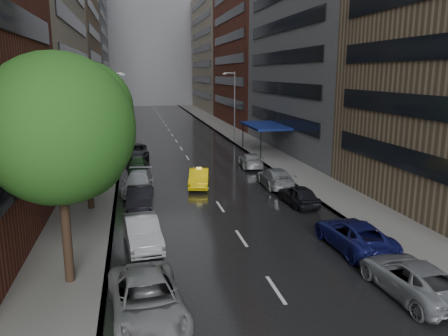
{
  "coord_description": "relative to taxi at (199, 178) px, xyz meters",
  "views": [
    {
      "loc": [
        -5.64,
        -12.15,
        9.02
      ],
      "look_at": [
        0.0,
        14.72,
        3.0
      ],
      "focal_mm": 35.0,
      "sensor_mm": 36.0,
      "label": 1
    }
  ],
  "objects": [
    {
      "name": "street_lamp_left",
      "position": [
        -7.13,
        8.29,
        4.17
      ],
      "size": [
        1.74,
        0.22,
        9.0
      ],
      "color": "gray",
      "rests_on": "sidewalk_left"
    },
    {
      "name": "parked_cars_left",
      "position": [
        -4.81,
        -3.47,
        0.05
      ],
      "size": [
        3.13,
        37.71,
        1.59
      ],
      "color": "gray",
      "rests_on": "ground"
    },
    {
      "name": "sidewalk_right",
      "position": [
        9.59,
        28.29,
        -0.64
      ],
      "size": [
        4.0,
        140.0,
        0.15
      ],
      "primitive_type": "cube",
      "color": "gray",
      "rests_on": "ground"
    },
    {
      "name": "buildings_left",
      "position": [
        -14.41,
        37.08,
        15.27
      ],
      "size": [
        8.0,
        108.0,
        38.0
      ],
      "color": "maroon",
      "rests_on": "ground"
    },
    {
      "name": "road",
      "position": [
        0.59,
        28.29,
        -0.71
      ],
      "size": [
        14.0,
        140.0,
        0.01
      ],
      "primitive_type": "cube",
      "color": "black",
      "rests_on": "ground"
    },
    {
      "name": "taxi",
      "position": [
        0.0,
        0.0,
        0.0
      ],
      "size": [
        2.33,
        4.57,
        1.44
      ],
      "primitive_type": "imported",
      "rotation": [
        0.0,
        0.0,
        -0.19
      ],
      "color": "yellow",
      "rests_on": "ground"
    },
    {
      "name": "building_far",
      "position": [
        0.59,
        96.29,
        15.28
      ],
      "size": [
        40.0,
        14.0,
        32.0
      ],
      "primitive_type": "cube",
      "color": "slate",
      "rests_on": "ground"
    },
    {
      "name": "tree_mid",
      "position": [
        -8.01,
        -4.68,
        6.0
      ],
      "size": [
        6.16,
        6.16,
        9.82
      ],
      "color": "#382619",
      "rests_on": "ground"
    },
    {
      "name": "sidewalk_left",
      "position": [
        -8.41,
        28.29,
        -0.64
      ],
      "size": [
        4.0,
        140.0,
        0.15
      ],
      "primitive_type": "cube",
      "color": "gray",
      "rests_on": "ground"
    },
    {
      "name": "tree_far",
      "position": [
        -8.01,
        9.9,
        4.09
      ],
      "size": [
        4.42,
        4.42,
        7.04
      ],
      "color": "#382619",
      "rests_on": "ground"
    },
    {
      "name": "tree_near",
      "position": [
        -8.01,
        -15.34,
        6.06
      ],
      "size": [
        6.21,
        6.21,
        9.89
      ],
      "color": "#382619",
      "rests_on": "ground"
    },
    {
      "name": "parked_cars_right",
      "position": [
        5.99,
        -8.39,
        0.02
      ],
      "size": [
        2.65,
        30.62,
        1.52
      ],
      "color": "gray",
      "rests_on": "ground"
    },
    {
      "name": "street_lamp_right",
      "position": [
        8.31,
        23.29,
        4.17
      ],
      "size": [
        1.74,
        0.22,
        9.0
      ],
      "color": "gray",
      "rests_on": "sidewalk_right"
    },
    {
      "name": "buildings_right",
      "position": [
        15.59,
        34.99,
        14.31
      ],
      "size": [
        8.05,
        109.1,
        36.0
      ],
      "color": "#937A5B",
      "rests_on": "ground"
    },
    {
      "name": "awning",
      "position": [
        9.58,
        13.29,
        2.42
      ],
      "size": [
        4.0,
        8.0,
        3.12
      ],
      "color": "navy",
      "rests_on": "sidewalk_right"
    }
  ]
}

